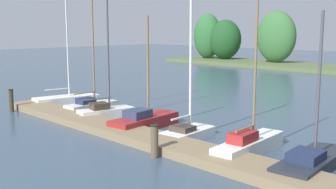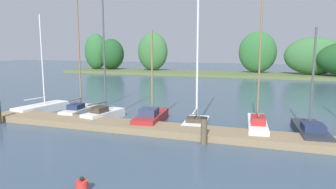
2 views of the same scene
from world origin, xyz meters
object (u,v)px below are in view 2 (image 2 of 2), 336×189
(sailboat_2, at_px, (104,112))
(sailboat_5, at_px, (257,124))
(sailboat_3, at_px, (152,117))
(sailboat_4, at_px, (196,118))
(sailboat_6, at_px, (310,130))
(mooring_piling_1, at_px, (204,131))
(channel_buoy_0, at_px, (82,186))
(sailboat_0, at_px, (44,107))
(sailboat_1, at_px, (80,108))

(sailboat_2, relative_size, sailboat_5, 1.11)
(sailboat_2, distance_m, sailboat_3, 3.06)
(sailboat_4, xyz_separation_m, sailboat_6, (5.74, -0.07, -0.16))
(mooring_piling_1, distance_m, channel_buoy_0, 6.28)
(sailboat_5, xyz_separation_m, channel_buoy_0, (-4.61, -8.72, -0.23))
(sailboat_0, relative_size, channel_buoy_0, 13.71)
(sailboat_1, relative_size, sailboat_4, 1.03)
(sailboat_3, xyz_separation_m, sailboat_4, (2.58, 0.19, 0.08))
(sailboat_4, distance_m, sailboat_5, 3.24)
(sailboat_2, height_order, mooring_piling_1, sailboat_2)
(sailboat_3, relative_size, sailboat_4, 0.66)
(sailboat_2, distance_m, sailboat_6, 11.38)
(sailboat_4, bearing_deg, sailboat_6, -96.32)
(sailboat_6, xyz_separation_m, channel_buoy_0, (-7.11, -8.68, -0.14))
(sailboat_0, distance_m, sailboat_1, 3.09)
(sailboat_0, xyz_separation_m, sailboat_6, (16.50, -0.59, 0.01))
(sailboat_2, xyz_separation_m, sailboat_5, (8.87, 0.17, -0.03))
(sailboat_2, distance_m, sailboat_4, 5.64)
(sailboat_5, height_order, channel_buoy_0, sailboat_5)
(sailboat_3, xyz_separation_m, channel_buoy_0, (1.20, -8.57, -0.22))
(sailboat_1, height_order, sailboat_3, sailboat_1)
(sailboat_0, xyz_separation_m, mooring_piling_1, (11.86, -3.51, 0.32))
(sailboat_5, distance_m, mooring_piling_1, 3.66)
(sailboat_4, distance_m, channel_buoy_0, 8.87)
(sailboat_1, xyz_separation_m, sailboat_4, (7.69, -0.29, 0.03))
(sailboat_0, relative_size, mooring_piling_1, 5.21)
(mooring_piling_1, bearing_deg, sailboat_3, 142.60)
(sailboat_5, distance_m, channel_buoy_0, 9.87)
(sailboat_2, relative_size, channel_buoy_0, 15.53)
(sailboat_6, bearing_deg, sailboat_1, 82.67)
(sailboat_4, bearing_deg, sailboat_0, 81.67)
(sailboat_1, bearing_deg, sailboat_2, -105.81)
(sailboat_3, xyz_separation_m, sailboat_5, (5.81, 0.15, 0.01))
(sailboat_3, distance_m, sailboat_6, 8.32)
(sailboat_5, bearing_deg, sailboat_6, -96.28)
(sailboat_3, bearing_deg, sailboat_4, -92.40)
(sailboat_4, bearing_deg, sailboat_3, 88.65)
(sailboat_0, xyz_separation_m, sailboat_2, (5.13, -0.73, 0.13))
(sailboat_5, xyz_separation_m, sailboat_6, (2.50, -0.04, -0.09))
(sailboat_4, bearing_deg, sailboat_5, -96.26)
(sailboat_1, relative_size, sailboat_2, 1.12)
(sailboat_0, bearing_deg, sailboat_4, -83.21)
(sailboat_2, relative_size, mooring_piling_1, 5.90)
(sailboat_0, relative_size, sailboat_1, 0.79)
(sailboat_3, bearing_deg, sailboat_2, 83.71)
(sailboat_3, bearing_deg, channel_buoy_0, -178.63)
(sailboat_0, height_order, sailboat_6, sailboat_0)
(sailboat_1, xyz_separation_m, mooring_piling_1, (8.78, -3.28, 0.18))
(sailboat_6, distance_m, mooring_piling_1, 5.50)
(sailboat_1, bearing_deg, sailboat_5, -93.95)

